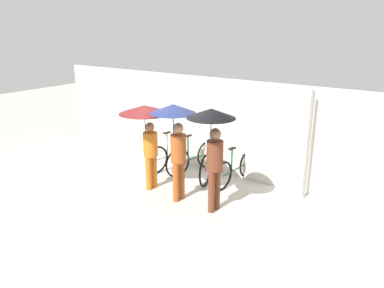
# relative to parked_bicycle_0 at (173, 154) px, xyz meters

# --- Properties ---
(ground_plane) EXTENTS (30.00, 30.00, 0.00)m
(ground_plane) POSITION_rel_parked_bicycle_0_xyz_m (0.89, -1.72, -0.37)
(ground_plane) COLOR #B7B2A8
(back_wall) EXTENTS (10.08, 0.12, 2.33)m
(back_wall) POSITION_rel_parked_bicycle_0_xyz_m (0.89, 0.49, 0.79)
(back_wall) COLOR silver
(back_wall) RESTS_ON ground
(parked_bicycle_0) EXTENTS (0.48, 1.75, 0.99)m
(parked_bicycle_0) POSITION_rel_parked_bicycle_0_xyz_m (0.00, 0.00, 0.00)
(parked_bicycle_0) COLOR black
(parked_bicycle_0) RESTS_ON ground
(parked_bicycle_1) EXTENTS (0.57, 1.68, 1.00)m
(parked_bicycle_1) POSITION_rel_parked_bicycle_0_xyz_m (0.59, 0.07, 0.01)
(parked_bicycle_1) COLOR black
(parked_bicycle_1) RESTS_ON ground
(parked_bicycle_2) EXTENTS (0.55, 1.73, 0.99)m
(parked_bicycle_2) POSITION_rel_parked_bicycle_0_xyz_m (1.18, 0.02, 0.02)
(parked_bicycle_2) COLOR black
(parked_bicycle_2) RESTS_ON ground
(parked_bicycle_3) EXTENTS (0.44, 1.68, 1.01)m
(parked_bicycle_3) POSITION_rel_parked_bicycle_0_xyz_m (1.78, 0.08, -0.02)
(parked_bicycle_3) COLOR black
(parked_bicycle_3) RESTS_ON ground
(pedestrian_leading) EXTENTS (1.09, 1.09, 1.93)m
(pedestrian_leading) POSITION_rel_parked_bicycle_0_xyz_m (0.37, -1.37, 1.19)
(pedestrian_leading) COLOR #C66B1E
(pedestrian_leading) RESTS_ON ground
(pedestrian_center) EXTENTS (0.90, 0.90, 2.07)m
(pedestrian_center) POSITION_rel_parked_bicycle_0_xyz_m (1.23, -1.47, 1.20)
(pedestrian_center) COLOR #9E4C1E
(pedestrian_center) RESTS_ON ground
(pedestrian_trailing) EXTENTS (0.91, 0.91, 2.09)m
(pedestrian_trailing) POSITION_rel_parked_bicycle_0_xyz_m (2.08, -1.46, 1.22)
(pedestrian_trailing) COLOR brown
(pedestrian_trailing) RESTS_ON ground
(awning_pole) EXTENTS (0.07, 0.07, 2.30)m
(awning_pole) POSITION_rel_parked_bicycle_0_xyz_m (3.35, 0.21, 0.78)
(awning_pole) COLOR gray
(awning_pole) RESTS_ON ground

